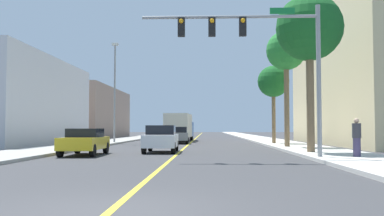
{
  "coord_description": "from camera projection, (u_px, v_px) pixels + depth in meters",
  "views": [
    {
      "loc": [
        1.64,
        -7.05,
        1.4
      ],
      "look_at": [
        0.5,
        23.14,
        2.84
      ],
      "focal_mm": 39.22,
      "sensor_mm": 36.0,
      "label": 1
    }
  ],
  "objects": [
    {
      "name": "lane_marking_center",
      "position": [
        194.0,
        140.0,
        48.95
      ],
      "size": [
        0.16,
        144.0,
        0.01
      ],
      "primitive_type": "cube",
      "color": "yellow",
      "rests_on": "ground"
    },
    {
      "name": "ground",
      "position": [
        194.0,
        140.0,
        48.95
      ],
      "size": [
        192.0,
        192.0,
        0.0
      ],
      "primitive_type": "plane",
      "color": "#38383A"
    },
    {
      "name": "car_black",
      "position": [
        157.0,
        133.0,
        52.14
      ],
      "size": [
        1.79,
        4.05,
        1.34
      ],
      "rotation": [
        0.0,
        0.0,
        3.16
      ],
      "color": "black",
      "rests_on": "ground"
    },
    {
      "name": "palm_mid",
      "position": [
        286.0,
        52.0,
        28.54
      ],
      "size": [
        2.7,
        2.7,
        7.9
      ],
      "color": "brown",
      "rests_on": "sidewalk_right"
    },
    {
      "name": "car_yellow",
      "position": [
        85.0,
        141.0,
        21.57
      ],
      "size": [
        1.91,
        4.17,
        1.37
      ],
      "rotation": [
        0.0,
        0.0,
        3.18
      ],
      "color": "gold",
      "rests_on": "ground"
    },
    {
      "name": "building_left_far",
      "position": [
        75.0,
        113.0,
        59.22
      ],
      "size": [
        11.48,
        21.42,
        6.97
      ],
      "primitive_type": "cube",
      "color": "gray",
      "rests_on": "ground"
    },
    {
      "name": "pedestrian",
      "position": [
        357.0,
        138.0,
        18.24
      ],
      "size": [
        0.38,
        0.38,
        1.67
      ],
      "rotation": [
        0.0,
        0.0,
        1.53
      ],
      "color": "#3F3859",
      "rests_on": "sidewalk_right"
    },
    {
      "name": "car_red",
      "position": [
        185.0,
        134.0,
        52.24
      ],
      "size": [
        1.83,
        4.06,
        1.35
      ],
      "rotation": [
        0.0,
        0.0,
        0.01
      ],
      "color": "red",
      "rests_on": "ground"
    },
    {
      "name": "car_white",
      "position": [
        161.0,
        139.0,
        24.04
      ],
      "size": [
        1.87,
        3.97,
        1.55
      ],
      "rotation": [
        0.0,
        0.0,
        0.02
      ],
      "color": "white",
      "rests_on": "ground"
    },
    {
      "name": "delivery_truck",
      "position": [
        179.0,
        127.0,
        44.64
      ],
      "size": [
        2.72,
        8.39,
        2.86
      ],
      "rotation": [
        0.0,
        0.0,
        -0.04
      ],
      "color": "#194799",
      "rests_on": "ground"
    },
    {
      "name": "sidewalk_left",
      "position": [
        126.0,
        139.0,
        49.26
      ],
      "size": [
        3.76,
        168.0,
        0.15
      ],
      "primitive_type": "cube",
      "color": "#9E9B93",
      "rests_on": "ground"
    },
    {
      "name": "palm_far",
      "position": [
        273.0,
        82.0,
        34.86
      ],
      "size": [
        2.62,
        2.62,
        6.44
      ],
      "color": "brown",
      "rests_on": "sidewalk_right"
    },
    {
      "name": "street_lamp",
      "position": [
        115.0,
        88.0,
        37.18
      ],
      "size": [
        0.56,
        0.28,
        8.83
      ],
      "color": "gray",
      "rests_on": "sidewalk_left"
    },
    {
      "name": "car_gray",
      "position": [
        178.0,
        135.0,
        37.59
      ],
      "size": [
        2.03,
        4.56,
        1.5
      ],
      "rotation": [
        0.0,
        0.0,
        0.04
      ],
      "color": "slate",
      "rests_on": "ground"
    },
    {
      "name": "traffic_signal_mast",
      "position": [
        261.0,
        46.0,
        18.55
      ],
      "size": [
        7.91,
        0.36,
        6.7
      ],
      "color": "gray",
      "rests_on": "sidewalk_right"
    },
    {
      "name": "palm_near",
      "position": [
        309.0,
        29.0,
        22.14
      ],
      "size": [
        3.51,
        3.51,
        8.31
      ],
      "color": "brown",
      "rests_on": "sidewalk_right"
    },
    {
      "name": "sidewalk_right",
      "position": [
        263.0,
        139.0,
        48.65
      ],
      "size": [
        3.76,
        168.0,
        0.15
      ],
      "primitive_type": "cube",
      "color": "beige",
      "rests_on": "ground"
    }
  ]
}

